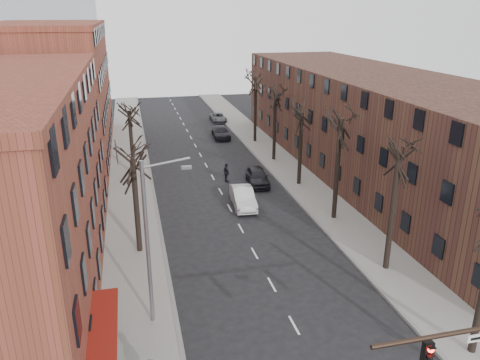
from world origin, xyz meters
TOP-DOWN VIEW (x-y plane):
  - sidewalk_left at (-8.00, 35.00)m, footprint 4.00×90.00m
  - sidewalk_right at (8.00, 35.00)m, footprint 4.00×90.00m
  - building_left_far at (-16.00, 44.00)m, footprint 12.00×28.00m
  - building_right at (16.00, 30.00)m, footprint 12.00×50.00m
  - tree_right_a at (7.60, 4.00)m, footprint 5.20×5.20m
  - tree_right_b at (7.60, 12.00)m, footprint 5.20×5.20m
  - tree_right_c at (7.60, 20.00)m, footprint 5.20×5.20m
  - tree_right_d at (7.60, 28.00)m, footprint 5.20×5.20m
  - tree_right_e at (7.60, 36.00)m, footprint 5.20×5.20m
  - tree_right_f at (7.60, 44.00)m, footprint 5.20×5.20m
  - tree_left_a at (-7.60, 18.00)m, footprint 5.20×5.20m
  - tree_left_b at (-7.60, 34.00)m, footprint 5.20×5.20m
  - streetlight at (-7.03, 10.00)m, footprint 2.45×0.22m
  - silver_sedan at (1.18, 24.15)m, footprint 2.03×4.97m
  - parked_car_near at (3.80, 29.07)m, footprint 2.30×4.80m
  - parked_car_mid at (3.80, 47.00)m, footprint 2.27×5.10m
  - parked_car_far at (5.30, 56.54)m, footprint 2.09×4.50m
  - pedestrian_crossing at (1.05, 30.30)m, footprint 0.71×1.19m

SIDE VIEW (x-z plane):
  - tree_right_a at x=7.60m, z-range -5.00..5.00m
  - tree_right_b at x=7.60m, z-range -5.40..5.40m
  - tree_right_c at x=7.60m, z-range -5.80..5.80m
  - tree_right_d at x=7.60m, z-range -5.00..5.00m
  - tree_right_e at x=7.60m, z-range -5.40..5.40m
  - tree_right_f at x=7.60m, z-range -5.80..5.80m
  - tree_left_a at x=-7.60m, z-range -4.75..4.75m
  - tree_left_b at x=-7.60m, z-range -4.75..4.75m
  - sidewalk_left at x=-8.00m, z-range 0.00..0.15m
  - sidewalk_right at x=8.00m, z-range 0.00..0.15m
  - parked_car_far at x=5.30m, z-range 0.00..1.25m
  - parked_car_mid at x=3.80m, z-range 0.00..1.45m
  - parked_car_near at x=3.80m, z-range 0.00..1.58m
  - silver_sedan at x=1.18m, z-range 0.00..1.60m
  - pedestrian_crossing at x=1.05m, z-range 0.00..1.90m
  - building_right at x=16.00m, z-range 0.00..10.00m
  - streetlight at x=-7.03m, z-range 0.50..9.53m
  - building_left_far at x=-16.00m, z-range 0.00..14.00m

